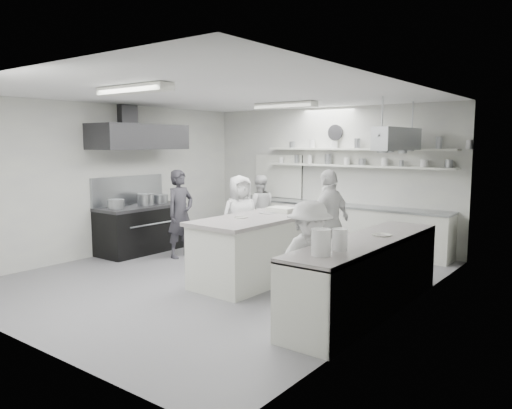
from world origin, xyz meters
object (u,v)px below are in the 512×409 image
Objects in this scene: back_counter at (332,226)px; cook_stove at (180,214)px; right_counter at (366,277)px; prep_island at (266,248)px; cook_back at (259,209)px; stove at (141,230)px.

cook_stove is at bearing -125.65° from back_counter.
right_counter is (2.35, -3.40, 0.01)m from back_counter.
prep_island is at bearing -84.10° from back_counter.
back_counter is at bearing 158.83° from cook_back.
back_counter is 1.69m from cook_back.
back_counter is 3.30× the size of cook_back.
back_counter is at bearing 97.27° from prep_island.
stove is 5.28m from right_counter.
back_counter is 2.91× the size of cook_stove.
right_counter is at bearing 104.78° from cook_back.
back_counter is at bearing 43.99° from stove.
cook_stove is (-1.90, -2.65, 0.40)m from back_counter.
back_counter is 3.28m from cook_stove.
cook_back is at bearing -162.31° from back_counter.
prep_island is 2.23m from cook_stove.
cook_stove is 1.13× the size of cook_back.
stove is 1.05× the size of cook_stove.
stove is 4.03m from back_counter.
cook_back is (-1.88, 2.33, 0.26)m from prep_island.
right_counter reaches higher than stove.
stove is at bearing 100.63° from cook_stove.
prep_island is 1.79× the size of cook_back.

